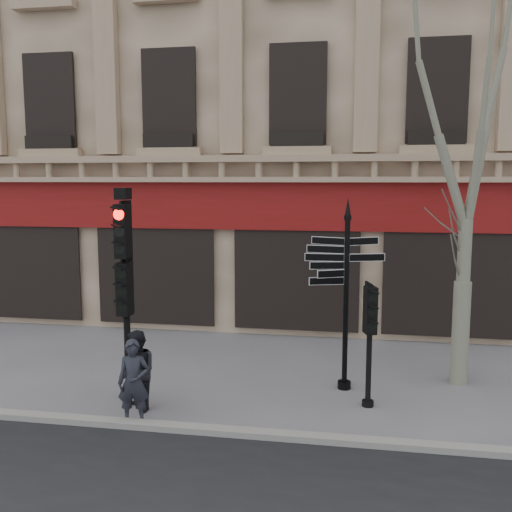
# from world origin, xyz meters

# --- Properties ---
(ground) EXTENTS (80.00, 80.00, 0.00)m
(ground) POSITION_xyz_m (0.00, 0.00, 0.00)
(ground) COLOR slate
(ground) RESTS_ON ground
(kerb) EXTENTS (80.00, 0.25, 0.12)m
(kerb) POSITION_xyz_m (0.00, -1.40, 0.06)
(kerb) COLOR gray
(kerb) RESTS_ON ground
(building) EXTENTS (28.00, 15.52, 18.00)m
(building) POSITION_xyz_m (0.00, 12.48, 8.99)
(building) COLOR gray
(building) RESTS_ON ground
(fingerpost) EXTENTS (1.82, 1.82, 3.94)m
(fingerpost) POSITION_xyz_m (1.39, 1.14, 2.65)
(fingerpost) COLOR black
(fingerpost) RESTS_ON ground
(traffic_signal_main) EXTENTS (0.46, 0.34, 4.14)m
(traffic_signal_main) POSITION_xyz_m (-2.83, -0.05, 2.61)
(traffic_signal_main) COLOR black
(traffic_signal_main) RESTS_ON ground
(traffic_signal_secondary) EXTENTS (0.45, 0.37, 2.33)m
(traffic_signal_secondary) POSITION_xyz_m (1.86, 0.28, 1.62)
(traffic_signal_secondary) COLOR black
(traffic_signal_secondary) RESTS_ON ground
(plane_tree) EXTENTS (3.19, 3.19, 8.48)m
(plane_tree) POSITION_xyz_m (3.78, 1.87, 5.95)
(plane_tree) COLOR gray
(plane_tree) RESTS_ON ground
(pedestrian_a) EXTENTS (0.62, 0.47, 1.53)m
(pedestrian_a) POSITION_xyz_m (-2.23, -1.25, 0.77)
(pedestrian_a) COLOR #22242E
(pedestrian_a) RESTS_ON ground
(pedestrian_b) EXTENTS (0.94, 0.91, 1.52)m
(pedestrian_b) POSITION_xyz_m (-2.38, -0.66, 0.76)
(pedestrian_b) COLOR black
(pedestrian_b) RESTS_ON ground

